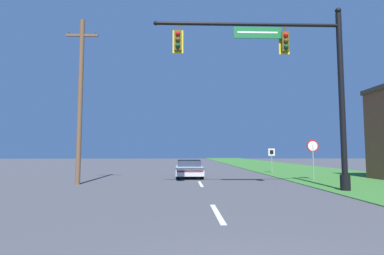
% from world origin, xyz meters
% --- Properties ---
extents(grass_verge_right, '(10.00, 110.00, 0.04)m').
position_xyz_m(grass_verge_right, '(10.50, 30.00, 0.02)').
color(grass_verge_right, '#38752D').
rests_on(grass_verge_right, ground).
extents(road_center_line, '(0.16, 34.80, 0.01)m').
position_xyz_m(road_center_line, '(0.00, 22.00, 0.01)').
color(road_center_line, silver).
rests_on(road_center_line, ground).
extents(signal_mast, '(9.00, 0.47, 8.60)m').
position_xyz_m(signal_mast, '(4.34, 10.73, 5.25)').
color(signal_mast, black).
rests_on(signal_mast, grass_verge_right).
extents(car_ahead, '(1.84, 4.55, 1.19)m').
position_xyz_m(car_ahead, '(-0.54, 18.60, 0.60)').
color(car_ahead, black).
rests_on(car_ahead, ground).
extents(stop_sign, '(0.76, 0.07, 2.50)m').
position_xyz_m(stop_sign, '(7.24, 15.94, 1.86)').
color(stop_sign, gray).
rests_on(stop_sign, grass_verge_right).
extents(route_sign_post, '(0.55, 0.06, 2.03)m').
position_xyz_m(route_sign_post, '(6.46, 22.15, 1.53)').
color(route_sign_post, gray).
rests_on(route_sign_post, grass_verge_right).
extents(utility_pole_near, '(1.80, 0.26, 9.34)m').
position_xyz_m(utility_pole_near, '(-6.77, 14.02, 4.83)').
color(utility_pole_near, brown).
rests_on(utility_pole_near, ground).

